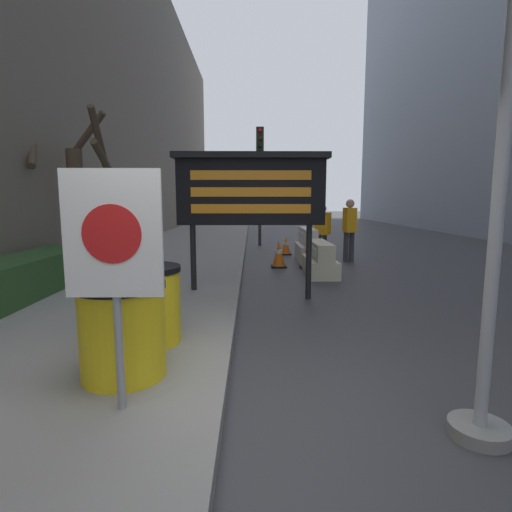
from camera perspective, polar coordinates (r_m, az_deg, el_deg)
ground_plane at (r=3.48m, az=-4.53°, el=-21.86°), size 120.00×120.00×0.00m
building_left_facade at (r=14.34m, az=-21.42°, el=25.87°), size 0.40×50.40×12.53m
hedge_strip at (r=7.42m, az=-31.24°, el=-2.85°), size 0.90×4.26×0.64m
bare_tree at (r=9.71m, az=-24.03°, el=8.70°), size 1.84×1.85×3.56m
barrel_drum_foreground at (r=3.77m, az=-18.49°, el=-9.93°), size 0.76×0.76×0.85m
barrel_drum_middle at (r=4.57m, az=-15.40°, el=-6.67°), size 0.76×0.76×0.85m
warning_sign at (r=3.02m, az=-19.69°, el=1.09°), size 0.70×0.08×1.78m
message_board at (r=6.89m, az=-0.72°, el=9.34°), size 2.64×0.36×2.53m
jersey_barrier_cream at (r=9.44m, az=9.14°, el=-0.61°), size 0.64×1.65×0.77m
jersey_barrier_white at (r=11.51m, az=7.37°, el=1.34°), size 0.57×1.66×0.94m
traffic_cone_near at (r=10.31m, az=7.24°, el=-0.10°), size 0.34×0.34×0.60m
traffic_cone_mid at (r=10.36m, az=3.28°, el=0.30°), size 0.40×0.40×0.72m
traffic_cone_far at (r=12.79m, az=4.32°, el=1.52°), size 0.34×0.34×0.61m
traffic_light_near_curb at (r=15.32m, az=0.56°, el=13.35°), size 0.28×0.44×4.39m
pedestrian_worker at (r=11.48m, az=13.21°, el=4.30°), size 0.30×0.47×1.76m
pedestrian_passerby at (r=11.40m, az=9.45°, el=3.93°), size 0.49×0.46×1.61m
steel_pole_right at (r=3.25m, az=30.56°, el=-4.05°), size 0.44×0.44×3.60m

